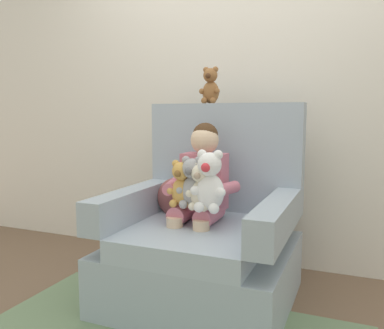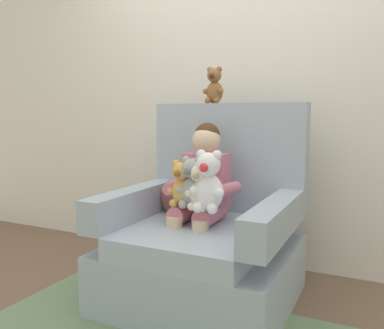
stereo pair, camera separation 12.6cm
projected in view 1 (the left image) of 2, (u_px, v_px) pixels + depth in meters
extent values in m
plane|color=brown|center=(202.00, 301.00, 2.36)|extent=(8.00, 8.00, 0.00)
cube|color=silver|center=(241.00, 86.00, 2.93)|extent=(6.00, 0.10, 2.60)
cube|color=#9EADBC|center=(202.00, 273.00, 2.34)|extent=(1.01, 0.97, 0.34)
cube|color=#A6B6C6|center=(198.00, 238.00, 2.25)|extent=(0.73, 0.83, 0.12)
cube|color=#9EADBC|center=(225.00, 157.00, 2.64)|extent=(1.01, 0.14, 0.70)
cube|color=#9EADBC|center=(131.00, 205.00, 2.40)|extent=(0.14, 0.83, 0.18)
cube|color=#9EADBC|center=(276.00, 219.00, 2.07)|extent=(0.14, 0.83, 0.18)
cube|color=#C66B7F|center=(205.00, 181.00, 2.43)|extent=(0.26, 0.16, 0.34)
sphere|color=beige|center=(205.00, 140.00, 2.40)|extent=(0.17, 0.17, 0.17)
sphere|color=#472D19|center=(205.00, 136.00, 2.41)|extent=(0.16, 0.16, 0.16)
cylinder|color=#C66B7F|center=(184.00, 212.00, 2.37)|extent=(0.11, 0.26, 0.11)
cylinder|color=beige|center=(175.00, 243.00, 2.26)|extent=(0.09, 0.09, 0.30)
cylinder|color=#C66B7F|center=(209.00, 215.00, 2.30)|extent=(0.11, 0.26, 0.11)
cylinder|color=beige|center=(201.00, 247.00, 2.20)|extent=(0.09, 0.09, 0.30)
cylinder|color=#C66B7F|center=(172.00, 186.00, 2.39)|extent=(0.13, 0.27, 0.07)
cylinder|color=#C66B7F|center=(223.00, 190.00, 2.26)|extent=(0.13, 0.27, 0.07)
ellipsoid|color=#9E9EA3|center=(193.00, 192.00, 2.24)|extent=(0.13, 0.11, 0.18)
sphere|color=#9E9EA3|center=(192.00, 168.00, 2.22)|extent=(0.11, 0.11, 0.11)
sphere|color=slate|center=(189.00, 171.00, 2.17)|extent=(0.04, 0.04, 0.04)
sphere|color=#9E9EA3|center=(186.00, 160.00, 2.23)|extent=(0.05, 0.05, 0.05)
sphere|color=#9E9EA3|center=(180.00, 190.00, 2.24)|extent=(0.05, 0.05, 0.05)
sphere|color=#9E9EA3|center=(183.00, 204.00, 2.22)|extent=(0.05, 0.05, 0.05)
sphere|color=#9E9EA3|center=(199.00, 161.00, 2.20)|extent=(0.05, 0.05, 0.05)
sphere|color=#9E9EA3|center=(201.00, 192.00, 2.19)|extent=(0.05, 0.05, 0.05)
sphere|color=#9E9EA3|center=(196.00, 205.00, 2.19)|extent=(0.05, 0.05, 0.05)
ellipsoid|color=gold|center=(182.00, 192.00, 2.27)|extent=(0.12, 0.10, 0.16)
sphere|color=gold|center=(181.00, 171.00, 2.25)|extent=(0.10, 0.10, 0.10)
sphere|color=brown|center=(178.00, 174.00, 2.21)|extent=(0.04, 0.04, 0.04)
sphere|color=gold|center=(176.00, 163.00, 2.26)|extent=(0.04, 0.04, 0.04)
sphere|color=gold|center=(170.00, 191.00, 2.27)|extent=(0.04, 0.04, 0.04)
sphere|color=gold|center=(173.00, 204.00, 2.25)|extent=(0.05, 0.05, 0.05)
sphere|color=gold|center=(187.00, 164.00, 2.23)|extent=(0.04, 0.04, 0.04)
sphere|color=gold|center=(189.00, 192.00, 2.22)|extent=(0.04, 0.04, 0.04)
sphere|color=gold|center=(184.00, 205.00, 2.22)|extent=(0.05, 0.05, 0.05)
ellipsoid|color=silver|center=(201.00, 195.00, 2.20)|extent=(0.12, 0.10, 0.16)
sphere|color=silver|center=(200.00, 173.00, 2.18)|extent=(0.10, 0.10, 0.10)
sphere|color=tan|center=(197.00, 176.00, 2.13)|extent=(0.04, 0.04, 0.04)
sphere|color=silver|center=(195.00, 165.00, 2.19)|extent=(0.04, 0.04, 0.04)
sphere|color=silver|center=(189.00, 194.00, 2.19)|extent=(0.04, 0.04, 0.04)
sphere|color=silver|center=(192.00, 206.00, 2.18)|extent=(0.05, 0.05, 0.05)
sphere|color=silver|center=(207.00, 166.00, 2.16)|extent=(0.04, 0.04, 0.04)
sphere|color=silver|center=(209.00, 195.00, 2.15)|extent=(0.04, 0.04, 0.04)
sphere|color=silver|center=(204.00, 208.00, 2.15)|extent=(0.05, 0.05, 0.05)
ellipsoid|color=white|center=(210.00, 192.00, 2.16)|extent=(0.15, 0.13, 0.20)
sphere|color=white|center=(210.00, 164.00, 2.13)|extent=(0.13, 0.13, 0.13)
sphere|color=#DB333D|center=(206.00, 167.00, 2.08)|extent=(0.05, 0.05, 0.05)
sphere|color=white|center=(202.00, 154.00, 2.15)|extent=(0.05, 0.05, 0.05)
sphere|color=white|center=(195.00, 191.00, 2.16)|extent=(0.05, 0.05, 0.05)
sphere|color=white|center=(199.00, 207.00, 2.14)|extent=(0.06, 0.06, 0.06)
sphere|color=white|center=(218.00, 155.00, 2.12)|extent=(0.05, 0.05, 0.05)
sphere|color=white|center=(221.00, 193.00, 2.10)|extent=(0.05, 0.05, 0.05)
sphere|color=white|center=(214.00, 209.00, 2.10)|extent=(0.06, 0.06, 0.06)
ellipsoid|color=brown|center=(211.00, 92.00, 2.63)|extent=(0.11, 0.09, 0.14)
sphere|color=brown|center=(210.00, 75.00, 2.61)|extent=(0.09, 0.09, 0.09)
sphere|color=#4C2D19|center=(208.00, 76.00, 2.57)|extent=(0.04, 0.04, 0.04)
sphere|color=brown|center=(206.00, 70.00, 2.62)|extent=(0.04, 0.04, 0.04)
sphere|color=brown|center=(202.00, 91.00, 2.62)|extent=(0.04, 0.04, 0.04)
sphere|color=brown|center=(204.00, 101.00, 2.61)|extent=(0.04, 0.04, 0.04)
sphere|color=brown|center=(215.00, 69.00, 2.60)|extent=(0.04, 0.04, 0.04)
sphere|color=brown|center=(217.00, 91.00, 2.58)|extent=(0.04, 0.04, 0.04)
sphere|color=brown|center=(213.00, 100.00, 2.59)|extent=(0.04, 0.04, 0.04)
ellipsoid|color=#8C4C4C|center=(177.00, 198.00, 2.55)|extent=(0.27, 0.15, 0.26)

